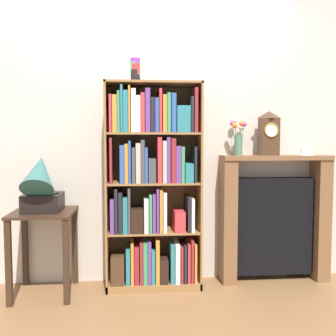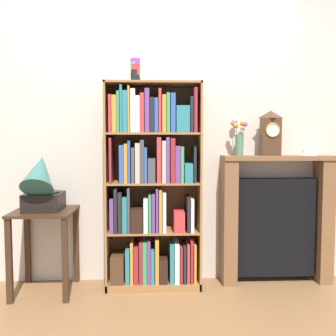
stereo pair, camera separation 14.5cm
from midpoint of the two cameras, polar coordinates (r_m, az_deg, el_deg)
The scene contains 10 objects.
ground_plane at distance 3.44m, azimuth -3.26°, elevation -17.65°, with size 7.34×6.40×0.02m, color brown.
wall_back at distance 3.53m, azimuth -2.00°, elevation 4.68°, with size 4.34×0.08×2.60m, color beige.
bookshelf at distance 3.34m, azimuth -3.55°, elevation -3.42°, with size 0.80×0.33×1.74m.
cup_stack at distance 3.36m, azimuth -6.05°, elevation 13.97°, with size 0.08×0.08×0.20m.
side_table_left at distance 3.41m, azimuth -18.83°, elevation -8.88°, with size 0.49×0.52×0.69m.
gramophone at distance 3.28m, azimuth -19.25°, elevation -2.30°, with size 0.30×0.45×0.52m.
fireplace_mantel at distance 3.65m, azimuth 14.05°, elevation -7.23°, with size 0.97×0.24×1.13m.
mantel_clock at distance 3.54m, azimuth 13.36°, elevation 4.96°, with size 0.16×0.13×0.39m.
flower_vase at distance 3.47m, azimuth 9.01°, elevation 4.61°, with size 0.15×0.16×0.34m.
teacup_with_saucer at distance 3.66m, azimuth 18.26°, elevation 2.13°, with size 0.16×0.16×0.05m.
Camera 1 is at (-0.17, -3.19, 1.27)m, focal length 41.82 mm.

